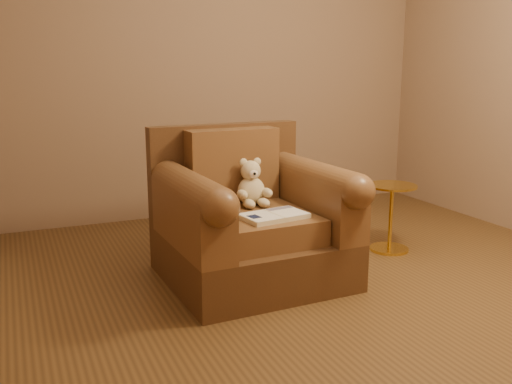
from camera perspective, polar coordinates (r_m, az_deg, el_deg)
name	(u,v)px	position (r m, az deg, el deg)	size (l,w,h in m)	color
floor	(329,287)	(3.53, 7.31, -9.38)	(4.00, 4.00, 0.00)	brown
armchair	(249,222)	(3.55, -0.66, -2.98)	(1.07, 1.02, 0.93)	#4F311A
teddy_bear	(252,187)	(3.60, -0.41, 0.50)	(0.22, 0.25, 0.30)	beige
guidebook	(274,216)	(3.31, 1.80, -2.40)	(0.40, 0.28, 0.03)	beige
side_table	(391,215)	(4.19, 13.33, -2.29)	(0.35, 0.35, 0.49)	gold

